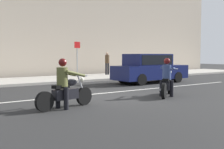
% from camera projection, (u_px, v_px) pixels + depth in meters
% --- Properties ---
extents(ground_plane, '(80.00, 80.00, 0.00)m').
position_uv_depth(ground_plane, '(113.00, 96.00, 11.60)').
color(ground_plane, '#262626').
extents(sidewalk_slab, '(40.00, 4.40, 0.14)m').
position_uv_depth(sidewalk_slab, '(37.00, 80.00, 18.04)').
color(sidewalk_slab, '#A8A399').
rests_on(sidewalk_slab, ground_plane).
extents(lane_marking_stripe, '(18.00, 0.14, 0.01)m').
position_uv_depth(lane_marking_stripe, '(99.00, 94.00, 12.28)').
color(lane_marking_stripe, silver).
rests_on(lane_marking_stripe, ground_plane).
extents(motorcycle_with_rider_denim_blue, '(1.81, 1.29, 1.54)m').
position_uv_depth(motorcycle_with_rider_denim_blue, '(167.00, 81.00, 11.50)').
color(motorcycle_with_rider_denim_blue, black).
rests_on(motorcycle_with_rider_denim_blue, ground_plane).
extents(motorcycle_with_rider_olive, '(2.13, 0.78, 1.55)m').
position_uv_depth(motorcycle_with_rider_olive, '(65.00, 88.00, 8.87)').
color(motorcycle_with_rider_olive, black).
rests_on(motorcycle_with_rider_olive, ground_plane).
extents(parked_sedan_navy, '(4.74, 1.82, 1.72)m').
position_uv_depth(parked_sedan_navy, '(150.00, 68.00, 17.01)').
color(parked_sedan_navy, '#11194C').
rests_on(parked_sedan_navy, ground_plane).
extents(street_sign_post, '(0.44, 0.08, 2.48)m').
position_uv_depth(street_sign_post, '(77.00, 55.00, 20.21)').
color(street_sign_post, gray).
rests_on(street_sign_post, sidewalk_slab).
extents(pedestrian_bystander, '(0.34, 0.34, 1.73)m').
position_uv_depth(pedestrian_bystander, '(107.00, 62.00, 22.14)').
color(pedestrian_bystander, black).
rests_on(pedestrian_bystander, sidewalk_slab).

